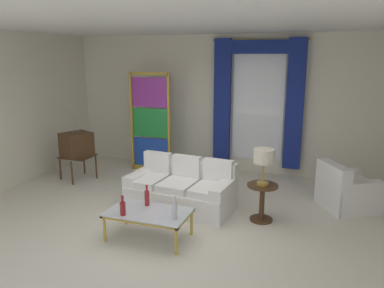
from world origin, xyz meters
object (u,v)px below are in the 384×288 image
object	(u,v)px
stained_glass_divider	(150,125)
round_side_table	(262,199)
peacock_figurine	(162,169)
table_lamp_brass	(264,158)
bottle_amber_squat	(175,209)
vintage_tv	(77,145)
armchair_white	(345,192)
bottle_crystal_tall	(123,207)
coffee_table	(149,214)
couch_white_long	(183,189)
bottle_blue_decanter	(147,197)

from	to	relation	value
stained_glass_divider	round_side_table	world-z (taller)	stained_glass_divider
peacock_figurine	table_lamp_brass	size ratio (longest dim) A/B	1.05
bottle_amber_squat	round_side_table	distance (m)	1.59
round_side_table	vintage_tv	bearing A→B (deg)	169.23
stained_glass_divider	armchair_white	bearing A→B (deg)	-11.87
stained_glass_divider	bottle_crystal_tall	bearing A→B (deg)	-70.91
peacock_figurine	table_lamp_brass	distance (m)	2.76
bottle_crystal_tall	coffee_table	bearing A→B (deg)	40.07
table_lamp_brass	round_side_table	bearing A→B (deg)	90.00
vintage_tv	table_lamp_brass	xyz separation A→B (m)	(3.97, -0.76, 0.30)
bottle_amber_squat	armchair_white	distance (m)	3.14
bottle_crystal_tall	stained_glass_divider	xyz separation A→B (m)	(-1.10, 3.17, 0.53)
couch_white_long	table_lamp_brass	bearing A→B (deg)	-4.97
bottle_amber_squat	couch_white_long	bearing A→B (deg)	106.58
bottle_amber_squat	coffee_table	bearing A→B (deg)	166.20
coffee_table	table_lamp_brass	bearing A→B (deg)	38.65
couch_white_long	bottle_blue_decanter	distance (m)	1.10
stained_glass_divider	round_side_table	size ratio (longest dim) A/B	3.70
bottle_crystal_tall	round_side_table	size ratio (longest dim) A/B	0.49
armchair_white	table_lamp_brass	size ratio (longest dim) A/B	1.95
vintage_tv	round_side_table	size ratio (longest dim) A/B	2.26
bottle_amber_squat	vintage_tv	distance (m)	3.61
couch_white_long	bottle_crystal_tall	xyz separation A→B (m)	(-0.31, -1.48, 0.22)
bottle_crystal_tall	bottle_blue_decanter	bearing A→B (deg)	68.28
couch_white_long	peacock_figurine	bearing A→B (deg)	127.22
couch_white_long	coffee_table	xyz separation A→B (m)	(-0.04, -1.25, 0.07)
bottle_blue_decanter	table_lamp_brass	world-z (taller)	table_lamp_brass
armchair_white	bottle_blue_decanter	bearing A→B (deg)	-145.64
bottle_amber_squat	stained_glass_divider	world-z (taller)	stained_glass_divider
couch_white_long	table_lamp_brass	xyz separation A→B (m)	(1.38, -0.12, 0.72)
peacock_figurine	bottle_amber_squat	bearing A→B (deg)	-62.79
coffee_table	bottle_amber_squat	bearing A→B (deg)	-13.80
round_side_table	couch_white_long	bearing A→B (deg)	175.03
vintage_tv	couch_white_long	bearing A→B (deg)	-13.77
coffee_table	bottle_amber_squat	distance (m)	0.49
stained_glass_divider	peacock_figurine	world-z (taller)	stained_glass_divider
bottle_blue_decanter	stained_glass_divider	size ratio (longest dim) A/B	0.15
bottle_crystal_tall	stained_glass_divider	distance (m)	3.39
couch_white_long	bottle_amber_squat	xyz separation A→B (m)	(0.41, -1.36, 0.24)
armchair_white	round_side_table	size ratio (longest dim) A/B	1.86
vintage_tv	peacock_figurine	xyz separation A→B (m)	(1.68, 0.56, -0.51)
armchair_white	round_side_table	world-z (taller)	armchair_white
coffee_table	armchair_white	xyz separation A→B (m)	(2.68, 2.09, -0.09)
couch_white_long	bottle_crystal_tall	size ratio (longest dim) A/B	6.30
peacock_figurine	armchair_white	bearing A→B (deg)	-5.84
vintage_tv	table_lamp_brass	size ratio (longest dim) A/B	2.36
armchair_white	bottle_crystal_tall	bearing A→B (deg)	-141.85
bottle_crystal_tall	stained_glass_divider	bearing A→B (deg)	109.09
armchair_white	bottle_amber_squat	bearing A→B (deg)	-135.50
couch_white_long	round_side_table	bearing A→B (deg)	-4.97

